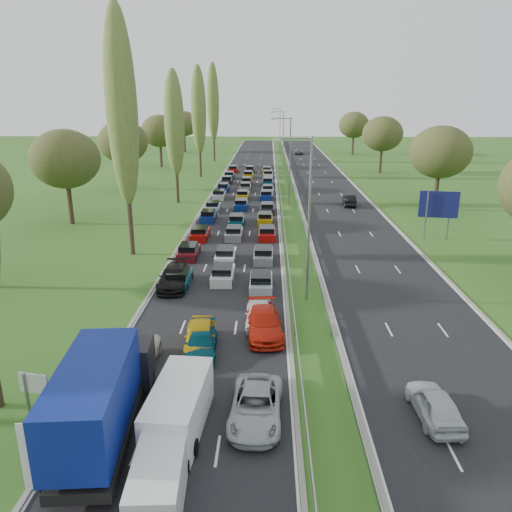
{
  "coord_description": "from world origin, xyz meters",
  "views": [
    {
      "loc": [
        1.6,
        8.27,
        14.39
      ],
      "look_at": [
        0.55,
        48.95,
        1.5
      ],
      "focal_mm": 35.0,
      "sensor_mm": 36.0,
      "label": 1
    }
  ],
  "objects_px": {
    "blue_lorry": "(102,395)",
    "direction_sign": "(439,207)",
    "near_car_2": "(131,359)",
    "white_van_rear": "(180,404)",
    "near_car_3": "(174,277)",
    "info_sign": "(34,388)",
    "white_van_front": "(161,473)"
  },
  "relations": [
    {
      "from": "blue_lorry",
      "to": "direction_sign",
      "type": "relative_size",
      "value": 1.82
    },
    {
      "from": "near_car_2",
      "to": "white_van_rear",
      "type": "distance_m",
      "value": 5.88
    },
    {
      "from": "near_car_3",
      "to": "blue_lorry",
      "type": "bearing_deg",
      "value": -91.06
    },
    {
      "from": "near_car_3",
      "to": "info_sign",
      "type": "xyz_separation_m",
      "value": [
        -3.51,
        -16.89,
        0.56
      ]
    },
    {
      "from": "near_car_3",
      "to": "white_van_front",
      "type": "relative_size",
      "value": 1.18
    },
    {
      "from": "near_car_2",
      "to": "info_sign",
      "type": "bearing_deg",
      "value": -132.03
    },
    {
      "from": "near_car_3",
      "to": "direction_sign",
      "type": "distance_m",
      "value": 29.34
    },
    {
      "from": "near_car_2",
      "to": "direction_sign",
      "type": "bearing_deg",
      "value": 47.47
    },
    {
      "from": "near_car_3",
      "to": "white_van_rear",
      "type": "relative_size",
      "value": 0.99
    },
    {
      "from": "white_van_front",
      "to": "direction_sign",
      "type": "xyz_separation_m",
      "value": [
        21.77,
        36.49,
        2.61
      ]
    },
    {
      "from": "white_van_front",
      "to": "direction_sign",
      "type": "bearing_deg",
      "value": 55.85
    },
    {
      "from": "near_car_3",
      "to": "white_van_front",
      "type": "bearing_deg",
      "value": -82.86
    },
    {
      "from": "near_car_2",
      "to": "near_car_3",
      "type": "relative_size",
      "value": 0.98
    },
    {
      "from": "near_car_3",
      "to": "white_van_front",
      "type": "xyz_separation_m",
      "value": [
        3.52,
        -21.88,
        0.14
      ]
    },
    {
      "from": "near_car_2",
      "to": "direction_sign",
      "type": "height_order",
      "value": "direction_sign"
    },
    {
      "from": "near_car_2",
      "to": "white_van_front",
      "type": "distance_m",
      "value": 9.55
    },
    {
      "from": "near_car_3",
      "to": "blue_lorry",
      "type": "relative_size",
      "value": 0.58
    },
    {
      "from": "white_van_front",
      "to": "white_van_rear",
      "type": "bearing_deg",
      "value": 86.57
    },
    {
      "from": "white_van_front",
      "to": "white_van_rear",
      "type": "relative_size",
      "value": 0.84
    },
    {
      "from": "blue_lorry",
      "to": "direction_sign",
      "type": "height_order",
      "value": "direction_sign"
    },
    {
      "from": "blue_lorry",
      "to": "info_sign",
      "type": "relative_size",
      "value": 4.51
    },
    {
      "from": "white_van_rear",
      "to": "blue_lorry",
      "type": "bearing_deg",
      "value": -161.67
    },
    {
      "from": "near_car_2",
      "to": "blue_lorry",
      "type": "bearing_deg",
      "value": -86.71
    },
    {
      "from": "info_sign",
      "to": "near_car_2",
      "type": "bearing_deg",
      "value": 48.0
    },
    {
      "from": "info_sign",
      "to": "blue_lorry",
      "type": "bearing_deg",
      "value": -22.86
    },
    {
      "from": "near_car_3",
      "to": "direction_sign",
      "type": "relative_size",
      "value": 1.05
    },
    {
      "from": "near_car_2",
      "to": "white_van_rear",
      "type": "bearing_deg",
      "value": -52.87
    },
    {
      "from": "white_van_rear",
      "to": "info_sign",
      "type": "distance_m",
      "value": 7.09
    },
    {
      "from": "near_car_3",
      "to": "white_van_rear",
      "type": "height_order",
      "value": "white_van_rear"
    },
    {
      "from": "near_car_3",
      "to": "near_car_2",
      "type": "bearing_deg",
      "value": -92.06
    },
    {
      "from": "white_van_rear",
      "to": "direction_sign",
      "type": "distance_m",
      "value": 39.01
    },
    {
      "from": "near_car_2",
      "to": "blue_lorry",
      "type": "relative_size",
      "value": 0.56
    }
  ]
}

